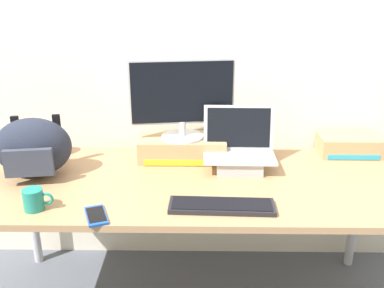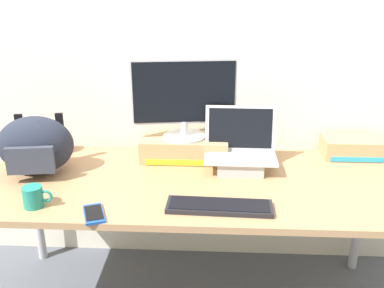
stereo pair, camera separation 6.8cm
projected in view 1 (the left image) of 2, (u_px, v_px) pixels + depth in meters
name	position (u px, v px, depth m)	size (l,w,h in m)	color
back_wall	(193.00, 39.00, 2.31)	(7.00, 0.10, 2.60)	silver
desk	(192.00, 191.00, 2.06)	(1.99, 0.82, 0.72)	#A87F56
toner_box_yellow	(183.00, 148.00, 2.27)	(0.45, 0.22, 0.12)	tan
desktop_monitor	(182.00, 99.00, 2.17)	(0.53, 0.22, 0.41)	silver
open_laptop	(239.00, 156.00, 2.15)	(0.35, 0.23, 0.30)	#ADADB2
external_keyboard	(222.00, 206.00, 1.79)	(0.44, 0.14, 0.02)	black
messenger_backpack	(33.00, 148.00, 2.04)	(0.38, 0.29, 0.28)	#232838
coffee_mug	(34.00, 199.00, 1.77)	(0.12, 0.08, 0.09)	#1E7F70
cell_phone	(96.00, 215.00, 1.72)	(0.13, 0.17, 0.01)	#19479E
plush_toy	(60.00, 144.00, 2.34)	(0.10, 0.10, 0.10)	#CC7099
toner_box_cyan	(349.00, 145.00, 2.33)	(0.32, 0.18, 0.10)	tan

